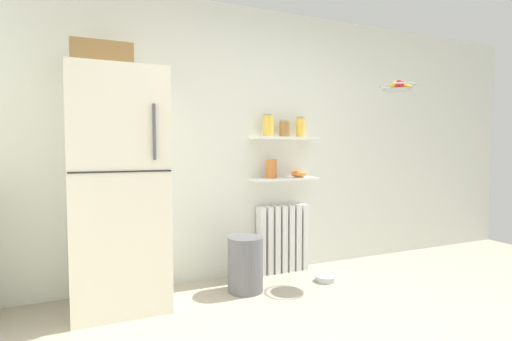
# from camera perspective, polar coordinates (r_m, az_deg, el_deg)

# --- Properties ---
(back_wall) EXTENTS (7.04, 0.10, 2.60)m
(back_wall) POSITION_cam_1_polar(r_m,az_deg,el_deg) (3.72, -0.93, 4.25)
(back_wall) COLOR silver
(back_wall) RESTS_ON ground_plane
(refrigerator) EXTENTS (0.70, 0.65, 2.00)m
(refrigerator) POSITION_cam_1_polar(r_m,az_deg,el_deg) (3.10, -20.14, -2.13)
(refrigerator) COLOR silver
(refrigerator) RESTS_ON ground_plane
(radiator) EXTENTS (0.53, 0.12, 0.67)m
(radiator) POSITION_cam_1_polar(r_m,az_deg,el_deg) (3.84, 4.08, -10.30)
(radiator) COLOR white
(radiator) RESTS_ON ground_plane
(wall_shelf_lower) EXTENTS (0.68, 0.22, 0.02)m
(wall_shelf_lower) POSITION_cam_1_polar(r_m,az_deg,el_deg) (3.72, 4.33, -1.30)
(wall_shelf_lower) COLOR white
(wall_shelf_upper) EXTENTS (0.68, 0.22, 0.02)m
(wall_shelf_upper) POSITION_cam_1_polar(r_m,az_deg,el_deg) (3.71, 4.36, 4.93)
(wall_shelf_upper) COLOR white
(storage_jar_0) EXTENTS (0.10, 0.10, 0.22)m
(storage_jar_0) POSITION_cam_1_polar(r_m,az_deg,el_deg) (3.63, 1.85, 6.85)
(storage_jar_0) COLOR yellow
(storage_jar_0) RESTS_ON wall_shelf_upper
(storage_jar_1) EXTENTS (0.10, 0.10, 0.17)m
(storage_jar_1) POSITION_cam_1_polar(r_m,az_deg,el_deg) (3.71, 4.37, 6.38)
(storage_jar_1) COLOR olive
(storage_jar_1) RESTS_ON wall_shelf_upper
(storage_jar_2) EXTENTS (0.09, 0.09, 0.20)m
(storage_jar_2) POSITION_cam_1_polar(r_m,az_deg,el_deg) (3.80, 6.78, 6.58)
(storage_jar_2) COLOR yellow
(storage_jar_2) RESTS_ON wall_shelf_upper
(vase) EXTENTS (0.10, 0.10, 0.19)m
(vase) POSITION_cam_1_polar(r_m,az_deg,el_deg) (3.65, 2.37, 0.29)
(vase) COLOR #CC7033
(vase) RESTS_ON wall_shelf_lower
(shelf_bowl) EXTENTS (0.16, 0.16, 0.07)m
(shelf_bowl) POSITION_cam_1_polar(r_m,az_deg,el_deg) (3.79, 6.56, -0.50)
(shelf_bowl) COLOR orange
(shelf_bowl) RESTS_ON wall_shelf_lower
(trash_bin) EXTENTS (0.31, 0.31, 0.48)m
(trash_bin) POSITION_cam_1_polar(r_m,az_deg,el_deg) (3.35, -1.63, -14.03)
(trash_bin) COLOR slate
(trash_bin) RESTS_ON ground_plane
(pet_food_bowl) EXTENTS (0.19, 0.19, 0.05)m
(pet_food_bowl) POSITION_cam_1_polar(r_m,az_deg,el_deg) (3.71, 10.52, -15.85)
(pet_food_bowl) COLOR #B7B7BC
(pet_food_bowl) RESTS_ON ground_plane
(hanging_fruit_basket) EXTENTS (0.34, 0.34, 0.09)m
(hanging_fruit_basket) POSITION_cam_1_polar(r_m,az_deg,el_deg) (3.93, 20.89, 11.88)
(hanging_fruit_basket) COLOR #B2B2B7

